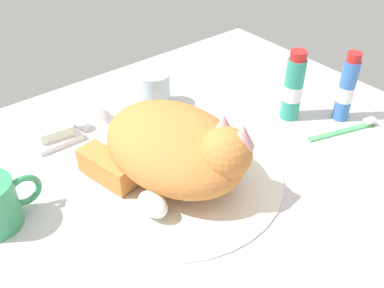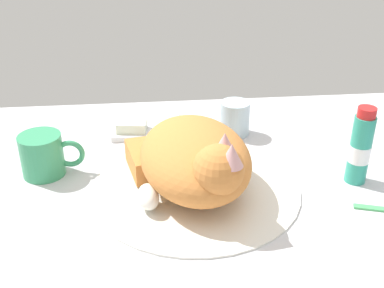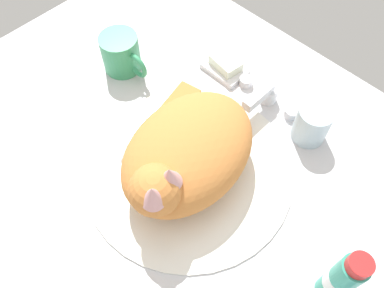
% 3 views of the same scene
% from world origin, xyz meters
% --- Properties ---
extents(ground_plane, '(1.10, 0.83, 0.03)m').
position_xyz_m(ground_plane, '(0.00, 0.00, -0.01)').
color(ground_plane, silver).
extents(sink_basin, '(0.38, 0.38, 0.01)m').
position_xyz_m(sink_basin, '(0.00, 0.00, 0.00)').
color(sink_basin, silver).
rests_on(sink_basin, ground_plane).
extents(faucet, '(0.15, 0.09, 0.05)m').
position_xyz_m(faucet, '(0.00, 0.22, 0.02)').
color(faucet, silver).
rests_on(faucet, ground_plane).
extents(cat, '(0.24, 0.29, 0.14)m').
position_xyz_m(cat, '(-0.00, -0.01, 0.07)').
color(cat, '#D17F3D').
rests_on(cat, sink_basin).
extents(coffee_mug, '(0.12, 0.08, 0.08)m').
position_xyz_m(coffee_mug, '(-0.28, 0.08, 0.04)').
color(coffee_mug, '#389966').
rests_on(coffee_mug, ground_plane).
extents(rinse_cup, '(0.06, 0.06, 0.08)m').
position_xyz_m(rinse_cup, '(0.11, 0.21, 0.04)').
color(rinse_cup, silver).
rests_on(rinse_cup, ground_plane).
extents(soap_dish, '(0.09, 0.06, 0.01)m').
position_xyz_m(soap_dish, '(-0.12, 0.23, 0.01)').
color(soap_dish, white).
rests_on(soap_dish, ground_plane).
extents(soap_bar, '(0.07, 0.05, 0.02)m').
position_xyz_m(soap_bar, '(-0.12, 0.23, 0.02)').
color(soap_bar, silver).
rests_on(soap_bar, soap_dish).
extents(toothpaste_bottle, '(0.04, 0.04, 0.15)m').
position_xyz_m(toothpaste_bottle, '(0.30, 0.00, 0.07)').
color(toothpaste_bottle, teal).
rests_on(toothpaste_bottle, ground_plane).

